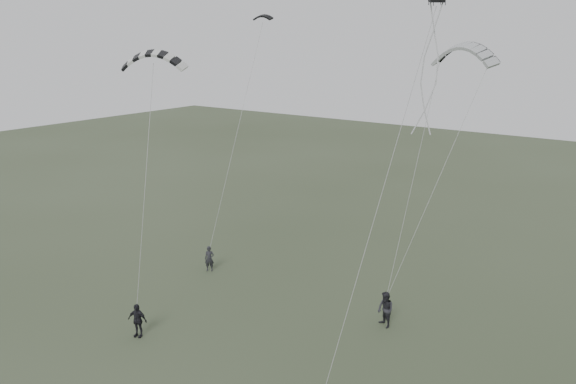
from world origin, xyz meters
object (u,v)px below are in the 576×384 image
Objects in this scene: flyer_right at (385,310)px; flyer_center at (137,320)px; kite_pale_large at (464,46)px; flyer_left at (209,259)px; kite_striped at (153,53)px; kite_dark_small at (263,16)px.

flyer_right is 1.08× the size of flyer_center.
flyer_center is (-9.37, -7.88, -0.07)m from flyer_right.
flyer_left is at bearing -143.84° from kite_pale_large.
kite_pale_large reaches higher than flyer_left.
flyer_right is 17.46m from kite_striped.
flyer_right is 19.99m from kite_dark_small.
flyer_right reaches higher than flyer_left.
flyer_right is at bearing -14.88° from kite_striped.
flyer_left is at bearing 62.50° from kite_striped.
flyer_center is at bearing -83.33° from kite_dark_small.
kite_striped is at bearing -117.95° from flyer_left.
kite_striped reaches higher than flyer_right.
flyer_center is 0.52× the size of kite_striped.
flyer_right is 1.40× the size of kite_dark_small.
flyer_left is 0.49× the size of kite_striped.
flyer_right is (12.04, -0.02, 0.12)m from flyer_left.
flyer_left is 19.17m from kite_pale_large.
flyer_right is at bearing -87.69° from kite_pale_large.
kite_dark_small is at bearing 83.36° from flyer_center.
flyer_right is 0.56× the size of kite_striped.
kite_dark_small is (-0.29, 6.05, 14.63)m from flyer_left.
flyer_center is at bearing -114.34° from kite_pale_large.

